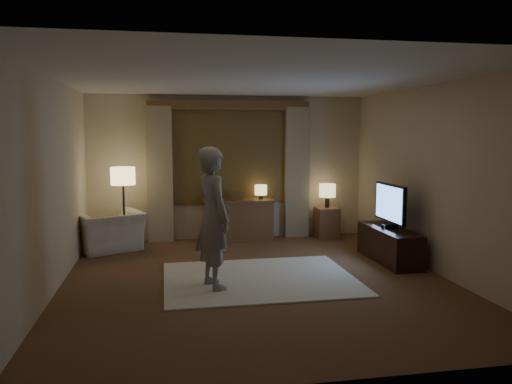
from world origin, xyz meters
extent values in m
cube|color=brown|center=(0.00, 0.00, -0.01)|extent=(5.00, 5.50, 0.02)
cube|color=silver|center=(0.00, 0.00, 2.61)|extent=(5.00, 5.50, 0.02)
cube|color=beige|center=(0.00, 2.76, 1.30)|extent=(5.00, 0.02, 2.60)
cube|color=beige|center=(0.00, -2.76, 1.30)|extent=(5.00, 0.02, 2.60)
cube|color=beige|center=(-2.51, 0.00, 1.30)|extent=(0.02, 5.50, 2.60)
cube|color=beige|center=(2.51, 0.00, 1.30)|extent=(0.02, 5.50, 2.60)
cube|color=black|center=(0.00, 2.73, 1.55)|extent=(2.00, 0.01, 1.70)
cube|color=brown|center=(0.00, 2.72, 1.55)|extent=(2.08, 0.04, 1.78)
cube|color=tan|center=(-1.25, 2.65, 1.20)|extent=(0.45, 0.12, 2.40)
cube|color=tan|center=(1.25, 2.65, 1.20)|extent=(0.45, 0.12, 2.40)
cube|color=brown|center=(0.00, 2.67, 2.42)|extent=(2.90, 0.14, 0.16)
cube|color=#F4EBCD|center=(0.04, 0.05, 0.01)|extent=(2.50, 2.00, 0.02)
cube|color=brown|center=(0.14, 2.50, 0.35)|extent=(1.20, 0.40, 0.70)
cube|color=brown|center=(0.14, 2.50, 0.80)|extent=(0.16, 0.02, 0.20)
imported|color=#999999|center=(-0.26, 2.50, 0.85)|extent=(0.17, 0.13, 0.30)
cylinder|color=black|center=(0.54, 2.50, 0.76)|extent=(0.08, 0.08, 0.12)
cylinder|color=#FCDD97|center=(0.54, 2.50, 0.91)|extent=(0.22, 0.22, 0.18)
cylinder|color=black|center=(-1.85, 2.21, 0.01)|extent=(0.29, 0.29, 0.03)
cylinder|color=black|center=(-1.85, 2.21, 0.54)|extent=(0.04, 0.04, 1.09)
cylinder|color=#FCDD97|center=(-1.85, 2.21, 1.22)|extent=(0.40, 0.40, 0.29)
imported|color=beige|center=(-2.08, 2.10, 0.32)|extent=(1.26, 1.20, 0.64)
cube|color=brown|center=(1.77, 2.45, 0.28)|extent=(0.40, 0.40, 0.56)
cylinder|color=black|center=(1.77, 2.45, 0.66)|extent=(0.08, 0.08, 0.20)
cylinder|color=#FCDD97|center=(1.77, 2.45, 0.88)|extent=(0.30, 0.30, 0.24)
cube|color=black|center=(2.15, 0.63, 0.25)|extent=(0.45, 1.40, 0.50)
cube|color=black|center=(2.15, 0.63, 0.53)|extent=(0.23, 0.10, 0.06)
cube|color=black|center=(2.15, 0.63, 0.89)|extent=(0.05, 0.93, 0.57)
cube|color=#5892F1|center=(2.12, 0.63, 0.89)|extent=(0.00, 0.87, 0.51)
imported|color=#9D9791|center=(-0.59, -0.22, 0.89)|extent=(0.58, 0.73, 1.75)
camera|label=1|loc=(-1.17, -6.26, 1.92)|focal=35.00mm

